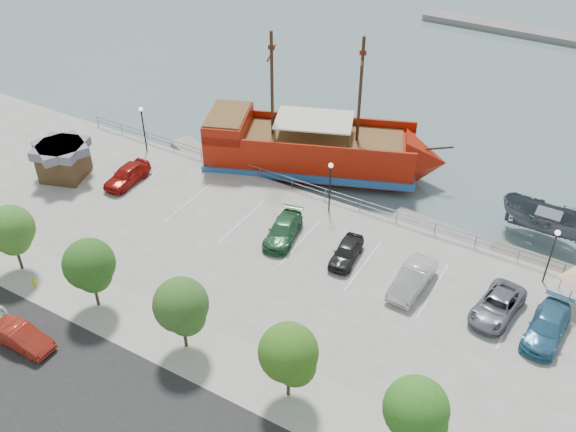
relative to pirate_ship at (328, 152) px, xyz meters
The scene contains 26 objects.
ground 13.16m from the pirate_ship, 75.59° to the right, with size 160.00×160.00×0.00m, color slate.
street 28.78m from the pirate_ship, 83.55° to the right, with size 100.00×8.00×0.04m, color black.
sidewalk 22.83m from the pirate_ship, 81.86° to the right, with size 100.00×4.00×0.05m, color #9B9885.
seawall_railing 5.80m from the pirate_ship, 55.90° to the right, with size 50.00×0.06×1.00m.
pirate_ship is the anchor object (origin of this frame).
patrol_boat 18.05m from the pirate_ship, ahead, with size 2.58×6.87×2.66m, color #50565F.
dock_west 11.82m from the pirate_ship, 163.18° to the right, with size 7.18×2.05×0.41m, color gray.
dock_mid 11.90m from the pirate_ship, 16.68° to the right, with size 7.70×2.20×0.44m, color gray.
dock_east 18.82m from the pirate_ship, 10.38° to the right, with size 6.96×1.99×0.40m, color #6B685C.
shed 21.84m from the pirate_ship, 144.89° to the right, with size 4.60×4.60×2.99m.
street_sedan 28.04m from the pirate_ship, 102.74° to the right, with size 1.45×4.15×1.37m, color #A92618.
fire_hydrant 25.28m from the pirate_ship, 112.34° to the right, with size 0.24×0.24×0.69m.
lamp_post_left 16.07m from the pirate_ship, 157.66° to the right, with size 0.36×0.36×4.28m.
lamp_post_mid 7.10m from the pirate_ship, 61.99° to the right, with size 0.36×0.36×4.28m.
lamp_post_right 20.24m from the pirate_ship, 17.52° to the right, with size 0.36×0.36×4.28m.
tree_b 25.54m from the pirate_ship, 117.17° to the right, with size 3.30×3.20×5.00m.
tree_c 23.21m from the pirate_ship, 101.54° to the right, with size 3.30×3.20×5.00m.
tree_d 22.87m from the pirate_ship, 84.01° to the right, with size 3.30×3.20×5.00m.
tree_e 24.60m from the pirate_ship, 67.51° to the right, with size 3.30×3.20×5.00m.
tree_f 28.03m from the pirate_ship, 54.13° to the right, with size 3.30×3.20×5.00m.
parked_car_a 16.71m from the pirate_ship, 139.85° to the right, with size 1.80×4.47×1.52m, color #9D140E.
parked_car_d 10.88m from the pirate_ship, 79.92° to the right, with size 1.91×4.70×1.36m, color #285F36.
parked_car_e 12.65m from the pirate_ship, 56.96° to the right, with size 1.57×3.91×1.33m, color black.
parked_car_f 16.21m from the pirate_ship, 42.86° to the right, with size 1.65×4.74×1.56m, color beige.
parked_car_g 20.35m from the pirate_ship, 31.55° to the right, with size 2.25×4.89×1.36m, color slate.
parked_car_h 23.19m from the pirate_ship, 28.29° to the right, with size 2.04×5.02×1.46m, color teal.
Camera 1 is at (17.37, -29.57, 28.68)m, focal length 40.00 mm.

